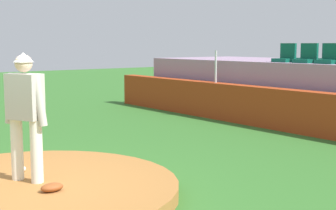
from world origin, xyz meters
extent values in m
plane|color=#306827|center=(0.00, 0.00, 0.00)|extent=(60.00, 60.00, 0.00)
cylinder|color=#A16831|center=(0.00, 0.00, 0.10)|extent=(4.19, 4.19, 0.19)
cylinder|color=white|center=(-0.29, 0.00, 0.63)|extent=(0.17, 0.17, 0.87)
cylinder|color=white|center=(0.03, 0.16, 0.63)|extent=(0.17, 0.17, 0.87)
cube|color=#B7B2A8|center=(-0.13, 0.08, 1.38)|extent=(0.56, 0.45, 0.63)
cylinder|color=#B7B2A8|center=(-0.36, -0.04, 1.34)|extent=(0.23, 0.19, 0.71)
cylinder|color=#B7B2A8|center=(0.10, 0.19, 1.34)|extent=(0.25, 0.20, 0.71)
sphere|color=beige|center=(-0.13, 0.08, 1.83)|extent=(0.24, 0.24, 0.24)
cone|color=#B7B2A8|center=(-0.13, 0.08, 1.91)|extent=(0.37, 0.37, 0.13)
sphere|color=white|center=(-0.66, 0.22, 0.23)|extent=(0.07, 0.07, 0.07)
ellipsoid|color=brown|center=(0.53, 0.14, 0.25)|extent=(0.20, 0.30, 0.11)
cube|color=#A43816|center=(0.00, 6.99, 0.50)|extent=(16.42, 0.40, 1.01)
cylinder|color=silver|center=(-3.72, 6.99, 1.46)|extent=(0.06, 0.06, 0.91)
cube|color=#0C503B|center=(-2.08, 7.91, 1.66)|extent=(0.48, 0.44, 0.10)
cube|color=#0C503B|center=(-2.08, 8.09, 1.91)|extent=(0.48, 0.08, 0.40)
cube|color=#0C503B|center=(-1.39, 7.89, 1.66)|extent=(0.48, 0.44, 0.10)
cube|color=#0C503B|center=(-1.39, 8.07, 1.91)|extent=(0.48, 0.08, 0.40)
cube|color=#0C503B|center=(-0.72, 7.90, 1.66)|extent=(0.48, 0.44, 0.10)
cube|color=#0C503B|center=(-0.72, 8.08, 1.91)|extent=(0.48, 0.08, 0.40)
cube|color=#0C503B|center=(-2.07, 8.78, 1.66)|extent=(0.48, 0.44, 0.10)
cube|color=#0C503B|center=(-2.07, 8.96, 1.91)|extent=(0.48, 0.08, 0.40)
cube|color=#0C503B|center=(-1.37, 8.78, 1.66)|extent=(0.48, 0.44, 0.10)
cube|color=#0C503B|center=(-1.37, 8.96, 1.91)|extent=(0.48, 0.08, 0.40)
camera|label=1|loc=(6.27, -2.36, 2.09)|focal=51.76mm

